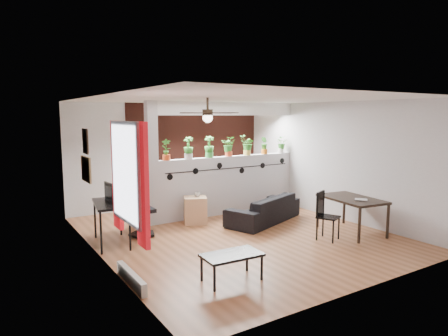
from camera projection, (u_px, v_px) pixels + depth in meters
room_shell at (236, 168)px, 7.65m from camera, size 6.30×7.10×2.90m
partition_wall at (229, 185)px, 9.41m from camera, size 3.60×0.18×1.35m
ceiling_header at (229, 109)px, 9.18m from camera, size 3.60×0.18×0.30m
pier_column at (152, 164)px, 8.32m from camera, size 0.22×0.20×2.60m
brick_panel at (199, 153)px, 10.56m from camera, size 3.90×0.05×2.60m
vine_decal at (231, 168)px, 9.28m from camera, size 3.31×0.01×0.30m
window_assembly at (127, 176)px, 5.26m from camera, size 0.09×1.30×1.55m
baseboard_heater at (131, 278)px, 5.45m from camera, size 0.08×1.00×0.18m
corkboard at (86, 169)px, 7.07m from camera, size 0.03×0.60×0.45m
framed_art at (85, 141)px, 6.96m from camera, size 0.03×0.34×0.44m
ceiling_fan at (208, 114)px, 6.84m from camera, size 1.19×1.19×0.43m
potted_plant_0 at (166, 149)px, 8.45m from camera, size 0.29×0.27×0.46m
potted_plant_1 at (188, 147)px, 8.73m from camera, size 0.33×0.32×0.49m
potted_plant_2 at (209, 146)px, 9.01m from camera, size 0.33×0.31×0.49m
potted_plant_3 at (229, 146)px, 9.29m from camera, size 0.31×0.30×0.46m
potted_plant_4 at (247, 145)px, 9.57m from camera, size 0.26×0.21×0.47m
potted_plant_5 at (264, 145)px, 9.85m from camera, size 0.23×0.26×0.43m
potted_plant_6 at (281, 144)px, 10.13m from camera, size 0.20×0.23×0.41m
sofa at (264, 209)px, 8.67m from camera, size 2.00×1.35×0.55m
cube_shelf at (195, 210)px, 8.53m from camera, size 0.60×0.57×0.57m
cup at (197, 194)px, 8.51m from camera, size 0.13×0.13×0.10m
computer_desk at (111, 206)px, 7.09m from camera, size 0.71×1.13×0.76m
monitor at (108, 196)px, 7.20m from camera, size 0.31×0.08×0.18m
office_chair at (141, 213)px, 7.64m from camera, size 0.53×0.53×1.02m
dining_table at (352, 201)px, 7.82m from camera, size 0.94×1.37×0.70m
book at (361, 201)px, 7.51m from camera, size 0.27×0.28×0.02m
folding_chair at (324, 211)px, 7.40m from camera, size 0.48×0.48×0.90m
coffee_table at (232, 257)px, 5.55m from camera, size 0.85×0.50×0.39m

